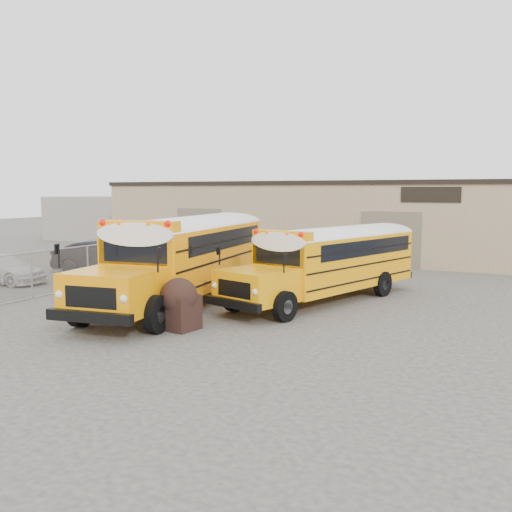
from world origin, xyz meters
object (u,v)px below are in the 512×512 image
at_px(car_white, 1,269).
at_px(car_dark, 104,257).
at_px(school_bus_left, 245,238).
at_px(school_bus_right, 405,246).
at_px(tarp_bundle, 179,303).

distance_m(car_white, car_dark, 4.92).
bearing_deg(school_bus_left, car_white, -143.01).
bearing_deg(car_dark, car_white, 137.33).
height_order(school_bus_left, school_bus_right, school_bus_left).
xyz_separation_m(tarp_bundle, car_white, (-11.98, 3.55, -0.16)).
bearing_deg(tarp_bundle, school_bus_left, 107.21).
bearing_deg(school_bus_right, car_dark, -164.38).
bearing_deg(car_white, school_bus_left, -57.53).
bearing_deg(school_bus_left, school_bus_right, 14.01).
bearing_deg(school_bus_left, tarp_bundle, -72.79).
relative_size(school_bus_left, school_bus_right, 1.15).
distance_m(school_bus_left, school_bus_right, 7.41).
height_order(school_bus_right, tarp_bundle, school_bus_right).
bearing_deg(school_bus_right, car_white, -152.20).
relative_size(school_bus_right, car_dark, 2.00).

